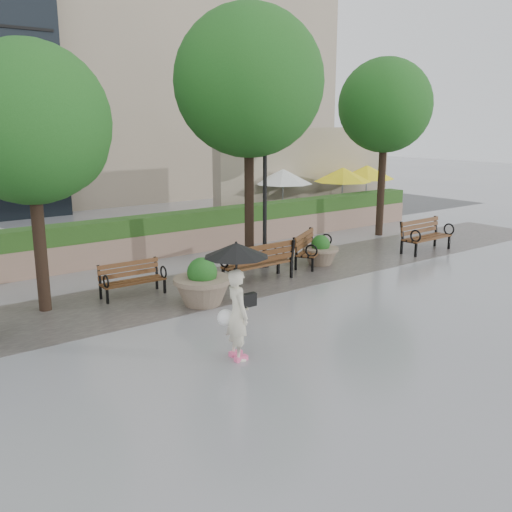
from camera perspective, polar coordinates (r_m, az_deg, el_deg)
ground at (r=13.05m, az=3.92°, el=-5.75°), size 100.00×100.00×0.00m
cobble_strip at (r=15.33m, az=-3.47°, el=-2.82°), size 28.00×3.20×0.01m
hedge_wall at (r=18.55m, az=-10.41°, el=1.91°), size 24.00×0.80×1.35m
cafe_wall at (r=26.23m, az=5.30°, el=8.30°), size 10.00×0.60×4.00m
cafe_hedge at (r=24.50m, az=7.84°, el=4.23°), size 8.00×0.50×0.90m
asphalt_street at (r=22.25m, az=-15.03°, el=1.81°), size 40.00×7.00×0.00m
bldg_stone at (r=37.47m, az=-8.39°, el=21.97°), size 18.00×10.00×20.00m
bench_1 at (r=14.51m, az=-12.21°, el=-3.01°), size 1.61×0.68×0.85m
bench_2 at (r=15.45m, az=0.24°, el=-1.44°), size 2.05×0.85×1.09m
bench_3 at (r=17.44m, az=5.61°, el=0.09°), size 1.91×1.56×0.97m
bench_4 at (r=19.91m, az=16.61°, el=1.32°), size 2.02×0.85×1.06m
planter_left at (r=13.56m, az=-5.38°, el=-3.05°), size 1.37×1.37×1.15m
planter_right at (r=17.43m, az=6.45°, el=0.30°), size 1.09×1.09×0.92m
lamppost at (r=16.77m, az=0.89°, el=4.55°), size 0.28×0.28×3.88m
tree_0 at (r=13.56m, az=-21.16°, el=11.83°), size 3.58×3.51×5.98m
tree_1 at (r=16.95m, az=-0.45°, el=16.54°), size 4.26×4.26×7.48m
tree_2 at (r=22.25m, az=12.89°, el=14.13°), size 3.52×3.43×6.55m
patio_umb_white at (r=24.27m, az=2.72°, el=7.92°), size 2.50×2.50×2.30m
patio_umb_yellow_a at (r=25.34m, az=8.68°, el=8.01°), size 2.50×2.50×2.30m
patio_umb_yellow_b at (r=26.86m, az=11.04°, el=8.20°), size 2.50×2.50×2.30m
pedestrian at (r=10.26m, az=-1.92°, el=-3.35°), size 1.17×1.17×2.16m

